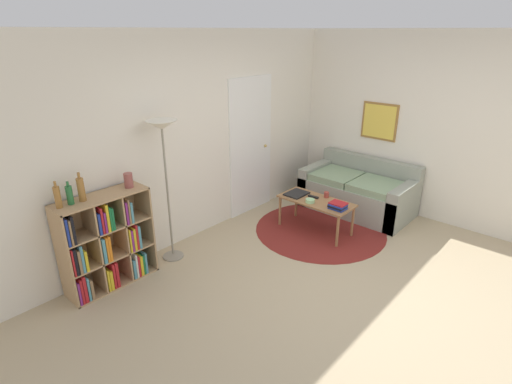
{
  "coord_description": "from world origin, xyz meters",
  "views": [
    {
      "loc": [
        -3.32,
        -1.62,
        2.58
      ],
      "look_at": [
        -0.16,
        1.22,
        0.85
      ],
      "focal_mm": 28.0,
      "sensor_mm": 36.0,
      "label": 1
    }
  ],
  "objects_px": {
    "floor_lamp": "(163,140)",
    "cup": "(326,195)",
    "bowl": "(310,201)",
    "couch": "(359,192)",
    "laptop": "(297,194)",
    "vase_on_shelf": "(128,180)",
    "bottle_middle": "(70,195)",
    "coffee_table": "(316,204)",
    "bookshelf": "(105,245)",
    "bottle_left": "(58,197)",
    "bottle_right": "(81,189)"
  },
  "relations": [
    {
      "from": "bookshelf",
      "to": "vase_on_shelf",
      "type": "relative_size",
      "value": 6.48
    },
    {
      "from": "laptop",
      "to": "cup",
      "type": "bearing_deg",
      "value": -62.23
    },
    {
      "from": "floor_lamp",
      "to": "bottle_right",
      "type": "relative_size",
      "value": 5.75
    },
    {
      "from": "couch",
      "to": "vase_on_shelf",
      "type": "xyz_separation_m",
      "value": [
        -3.21,
        1.04,
        0.82
      ]
    },
    {
      "from": "cup",
      "to": "vase_on_shelf",
      "type": "xyz_separation_m",
      "value": [
        -2.35,
        1.0,
        0.61
      ]
    },
    {
      "from": "couch",
      "to": "laptop",
      "type": "xyz_separation_m",
      "value": [
        -1.05,
        0.41,
        0.18
      ]
    },
    {
      "from": "floor_lamp",
      "to": "bottle_middle",
      "type": "bearing_deg",
      "value": 175.63
    },
    {
      "from": "laptop",
      "to": "bookshelf",
      "type": "bearing_deg",
      "value": 165.91
    },
    {
      "from": "bowl",
      "to": "couch",
      "type": "bearing_deg",
      "value": -5.41
    },
    {
      "from": "laptop",
      "to": "bottle_right",
      "type": "distance_m",
      "value": 2.82
    },
    {
      "from": "bottle_right",
      "to": "cup",
      "type": "bearing_deg",
      "value": -19.59
    },
    {
      "from": "coffee_table",
      "to": "cup",
      "type": "distance_m",
      "value": 0.2
    },
    {
      "from": "floor_lamp",
      "to": "cup",
      "type": "height_order",
      "value": "floor_lamp"
    },
    {
      "from": "bottle_middle",
      "to": "couch",
      "type": "bearing_deg",
      "value": -15.59
    },
    {
      "from": "couch",
      "to": "coffee_table",
      "type": "xyz_separation_m",
      "value": [
        -1.03,
        0.09,
        0.11
      ]
    },
    {
      "from": "vase_on_shelf",
      "to": "coffee_table",
      "type": "bearing_deg",
      "value": -23.6
    },
    {
      "from": "bottle_right",
      "to": "vase_on_shelf",
      "type": "height_order",
      "value": "bottle_right"
    },
    {
      "from": "cup",
      "to": "bottle_middle",
      "type": "xyz_separation_m",
      "value": [
        -2.96,
        1.02,
        0.63
      ]
    },
    {
      "from": "bowl",
      "to": "vase_on_shelf",
      "type": "distance_m",
      "value": 2.34
    },
    {
      "from": "bookshelf",
      "to": "vase_on_shelf",
      "type": "xyz_separation_m",
      "value": [
        0.37,
        -0.0,
        0.63
      ]
    },
    {
      "from": "bottle_middle",
      "to": "bottle_right",
      "type": "bearing_deg",
      "value": -2.9
    },
    {
      "from": "coffee_table",
      "to": "laptop",
      "type": "bearing_deg",
      "value": 92.94
    },
    {
      "from": "laptop",
      "to": "cup",
      "type": "distance_m",
      "value": 0.41
    },
    {
      "from": "coffee_table",
      "to": "cup",
      "type": "bearing_deg",
      "value": -14.92
    },
    {
      "from": "coffee_table",
      "to": "vase_on_shelf",
      "type": "bearing_deg",
      "value": 156.4
    },
    {
      "from": "cup",
      "to": "bottle_left",
      "type": "distance_m",
      "value": 3.3
    },
    {
      "from": "bookshelf",
      "to": "cup",
      "type": "xyz_separation_m",
      "value": [
        2.72,
        -1.0,
        0.01
      ]
    },
    {
      "from": "bookshelf",
      "to": "coffee_table",
      "type": "bearing_deg",
      "value": -20.51
    },
    {
      "from": "bowl",
      "to": "bottle_left",
      "type": "xyz_separation_m",
      "value": [
        -2.78,
        0.96,
        0.66
      ]
    },
    {
      "from": "couch",
      "to": "cup",
      "type": "distance_m",
      "value": 0.88
    },
    {
      "from": "floor_lamp",
      "to": "cup",
      "type": "relative_size",
      "value": 22.54
    },
    {
      "from": "cup",
      "to": "vase_on_shelf",
      "type": "bearing_deg",
      "value": 157.01
    },
    {
      "from": "laptop",
      "to": "vase_on_shelf",
      "type": "bearing_deg",
      "value": 163.65
    },
    {
      "from": "bowl",
      "to": "vase_on_shelf",
      "type": "bearing_deg",
      "value": 155.54
    },
    {
      "from": "bookshelf",
      "to": "bottle_right",
      "type": "xyz_separation_m",
      "value": [
        -0.14,
        0.02,
        0.67
      ]
    },
    {
      "from": "bookshelf",
      "to": "cup",
      "type": "distance_m",
      "value": 2.89
    },
    {
      "from": "bookshelf",
      "to": "laptop",
      "type": "relative_size",
      "value": 3.23
    },
    {
      "from": "coffee_table",
      "to": "floor_lamp",
      "type": "bearing_deg",
      "value": 152.82
    },
    {
      "from": "laptop",
      "to": "vase_on_shelf",
      "type": "xyz_separation_m",
      "value": [
        -2.16,
        0.63,
        0.64
      ]
    },
    {
      "from": "couch",
      "to": "bottle_middle",
      "type": "relative_size",
      "value": 6.97
    },
    {
      "from": "bottle_left",
      "to": "bottle_middle",
      "type": "bearing_deg",
      "value": 0.61
    },
    {
      "from": "cup",
      "to": "vase_on_shelf",
      "type": "height_order",
      "value": "vase_on_shelf"
    },
    {
      "from": "laptop",
      "to": "coffee_table",
      "type": "bearing_deg",
      "value": -87.06
    },
    {
      "from": "bookshelf",
      "to": "bottle_right",
      "type": "height_order",
      "value": "bottle_right"
    },
    {
      "from": "floor_lamp",
      "to": "bottle_left",
      "type": "height_order",
      "value": "floor_lamp"
    },
    {
      "from": "floor_lamp",
      "to": "bottle_left",
      "type": "xyz_separation_m",
      "value": [
        -1.16,
        0.08,
        -0.33
      ]
    },
    {
      "from": "bottle_middle",
      "to": "cup",
      "type": "bearing_deg",
      "value": -18.99
    },
    {
      "from": "bottle_right",
      "to": "coffee_table",
      "type": "bearing_deg",
      "value": -19.89
    },
    {
      "from": "bowl",
      "to": "bookshelf",
      "type": "bearing_deg",
      "value": 158.88
    },
    {
      "from": "bowl",
      "to": "cup",
      "type": "relative_size",
      "value": 1.64
    }
  ]
}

